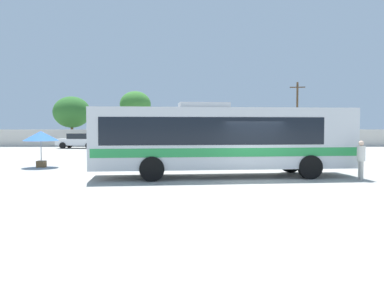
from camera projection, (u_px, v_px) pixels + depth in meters
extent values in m
plane|color=#A3A099|center=(231.00, 160.00, 26.64)|extent=(300.00, 300.00, 0.00)
cube|color=beige|center=(214.00, 138.00, 44.36)|extent=(80.00, 0.30, 1.91)
cube|color=silver|center=(223.00, 138.00, 17.96)|extent=(11.88, 3.71, 2.66)
cube|color=black|center=(210.00, 131.00, 17.88)|extent=(9.79, 3.53, 1.17)
cube|color=green|center=(223.00, 151.00, 17.99)|extent=(11.65, 3.71, 0.37)
cube|color=#19212D|center=(346.00, 127.00, 18.57)|extent=(0.27, 2.29, 1.38)
cube|color=green|center=(345.00, 159.00, 18.64)|extent=(0.31, 2.49, 0.64)
cube|color=#B2B2B2|center=(204.00, 106.00, 17.80)|extent=(2.33, 1.62, 0.24)
cylinder|color=black|center=(290.00, 162.00, 19.62)|extent=(1.06, 0.40, 1.04)
cylinder|color=black|center=(310.00, 167.00, 17.19)|extent=(1.06, 0.40, 1.04)
cylinder|color=black|center=(151.00, 163.00, 18.89)|extent=(1.06, 0.40, 1.04)
cylinder|color=black|center=(152.00, 169.00, 16.46)|extent=(1.06, 0.40, 1.04)
cylinder|color=#B7B2A8|center=(360.00, 170.00, 16.89)|extent=(0.15, 0.15, 0.82)
cylinder|color=#B7B2A8|center=(361.00, 171.00, 16.73)|extent=(0.15, 0.15, 0.82)
cylinder|color=silver|center=(361.00, 154.00, 16.78)|extent=(0.35, 0.35, 0.65)
sphere|color=beige|center=(361.00, 143.00, 16.76)|extent=(0.22, 0.22, 0.22)
cylinder|color=gray|center=(41.00, 150.00, 22.10)|extent=(0.05, 0.05, 1.97)
cone|color=blue|center=(41.00, 136.00, 22.07)|extent=(1.94, 1.94, 0.53)
cube|color=brown|center=(41.00, 164.00, 22.14)|extent=(0.45, 0.45, 0.36)
cube|color=silver|center=(79.00, 142.00, 40.89)|extent=(4.46, 2.14, 0.66)
cube|color=black|center=(81.00, 136.00, 40.85)|extent=(2.51, 1.84, 0.54)
cylinder|color=black|center=(63.00, 146.00, 40.13)|extent=(0.66, 0.27, 0.64)
cylinder|color=black|center=(69.00, 145.00, 41.88)|extent=(0.66, 0.27, 0.64)
cylinder|color=black|center=(89.00, 146.00, 39.93)|extent=(0.66, 0.27, 0.64)
cylinder|color=black|center=(94.00, 145.00, 41.69)|extent=(0.66, 0.27, 0.64)
cube|color=#B7BABF|center=(133.00, 142.00, 41.13)|extent=(4.37, 2.14, 0.62)
cube|color=black|center=(131.00, 137.00, 41.12)|extent=(2.46, 1.84, 0.51)
cylinder|color=black|center=(147.00, 145.00, 41.93)|extent=(0.66, 0.27, 0.64)
cylinder|color=black|center=(144.00, 145.00, 40.17)|extent=(0.66, 0.27, 0.64)
cylinder|color=black|center=(123.00, 145.00, 42.12)|extent=(0.66, 0.27, 0.64)
cylinder|color=black|center=(118.00, 145.00, 40.36)|extent=(0.66, 0.27, 0.64)
cube|color=silver|center=(203.00, 142.00, 40.67)|extent=(4.27, 2.11, 0.60)
cube|color=black|center=(201.00, 137.00, 40.63)|extent=(2.40, 1.82, 0.49)
cylinder|color=black|center=(214.00, 145.00, 41.67)|extent=(0.65, 0.27, 0.64)
cylinder|color=black|center=(216.00, 146.00, 39.91)|extent=(0.65, 0.27, 0.64)
cylinder|color=black|center=(190.00, 145.00, 41.45)|extent=(0.65, 0.27, 0.64)
cylinder|color=black|center=(191.00, 146.00, 39.70)|extent=(0.65, 0.27, 0.64)
cylinder|color=#4C3823|center=(297.00, 114.00, 47.40)|extent=(0.24, 0.24, 7.51)
cube|color=#473321|center=(297.00, 87.00, 47.26)|extent=(1.79, 0.49, 0.12)
cylinder|color=brown|center=(72.00, 135.00, 47.46)|extent=(0.32, 0.32, 2.42)
ellipsoid|color=#2D6628|center=(72.00, 112.00, 47.33)|extent=(4.38, 4.38, 3.72)
cylinder|color=brown|center=(136.00, 130.00, 50.89)|extent=(0.32, 0.32, 3.68)
ellipsoid|color=#38752D|center=(135.00, 104.00, 50.75)|extent=(3.95, 3.95, 3.36)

